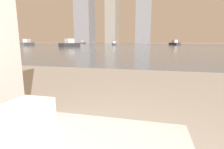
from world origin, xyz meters
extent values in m
cube|color=white|center=(-0.10, 0.91, 0.60)|extent=(0.27, 0.22, 0.04)
cube|color=white|center=(-0.10, 0.91, 0.64)|extent=(0.27, 0.22, 0.04)
cube|color=white|center=(-0.10, 0.91, 0.68)|extent=(0.27, 0.22, 0.04)
cube|color=white|center=(-0.10, 0.91, 0.72)|extent=(0.27, 0.22, 0.04)
cube|color=slate|center=(0.00, 62.00, 0.01)|extent=(180.00, 110.00, 0.01)
cube|color=#2D2D33|center=(-12.23, 56.74, 0.30)|extent=(2.07, 3.54, 0.59)
cube|color=silver|center=(-12.23, 56.74, 0.93)|extent=(1.17, 1.44, 0.67)
cube|color=#4C4C51|center=(-35.07, 84.71, 0.41)|extent=(1.85, 4.68, 0.80)
cube|color=#B2A893|center=(-35.07, 84.71, 1.27)|extent=(1.25, 1.79, 0.92)
cube|color=#4C4C51|center=(-34.99, 43.68, 0.45)|extent=(2.17, 5.12, 0.87)
cube|color=silver|center=(-34.99, 43.68, 1.38)|extent=(1.41, 1.98, 1.00)
cube|color=#2D2D33|center=(-17.08, 34.85, 0.42)|extent=(3.22, 4.98, 0.82)
cube|color=silver|center=(-17.08, 34.85, 1.31)|extent=(1.74, 2.07, 0.94)
cube|color=#2D2D33|center=(6.89, 59.52, 0.41)|extent=(3.38, 4.75, 0.79)
cube|color=silver|center=(6.89, 59.52, 1.25)|extent=(1.76, 2.02, 0.90)
cube|color=slate|center=(-47.16, 118.00, 15.38)|extent=(10.84, 13.22, 30.76)
cube|color=slate|center=(-6.96, 118.00, 24.67)|extent=(9.57, 7.48, 49.35)
camera|label=1|loc=(0.72, -0.07, 1.14)|focal=28.00mm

